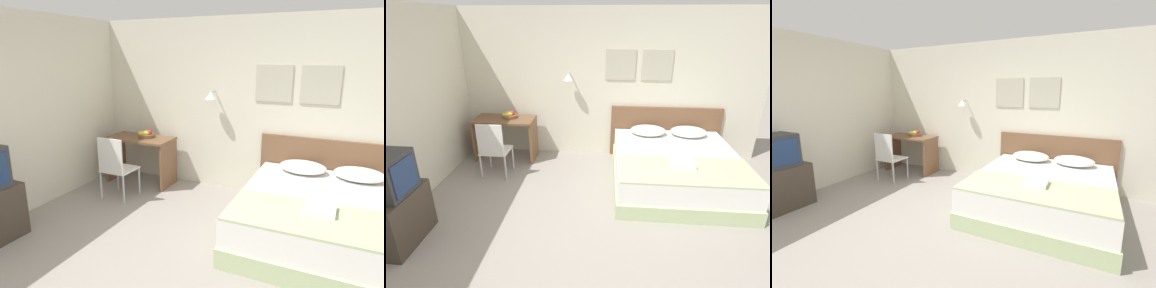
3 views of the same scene
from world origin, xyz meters
The scene contains 12 objects.
ground_plane centered at (0.00, 0.00, 0.00)m, with size 24.00×24.00×0.00m, color gray.
wall_back centered at (0.01, 2.57, 1.33)m, with size 5.80×0.31×2.65m.
bed centered at (1.23, 1.44, 0.27)m, with size 1.87×2.08×0.54m.
headboard centered at (1.23, 2.51, 0.48)m, with size 1.99×0.06×0.96m.
pillow_left centered at (0.88, 2.20, 0.62)m, with size 0.62×0.46×0.16m.
pillow_right centered at (1.57, 2.20, 0.62)m, with size 0.62×0.46×0.16m.
throw_blanket centered at (1.23, 0.84, 0.55)m, with size 1.81×0.83×0.02m.
folded_towel_near_foot centered at (1.22, 0.98, 0.59)m, with size 0.28×0.28×0.06m.
desk centered at (-1.71, 2.16, 0.53)m, with size 1.08×0.56×0.78m.
desk_chair centered at (-1.67, 1.41, 0.54)m, with size 0.45×0.45×0.95m.
fruit_bowl centered at (-1.62, 2.20, 0.82)m, with size 0.27×0.27×0.13m.
tv_stand centered at (-2.24, -0.22, 0.32)m, with size 0.47×0.75×0.65m.
Camera 2 is at (0.10, -2.86, 2.44)m, focal length 28.00 mm.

